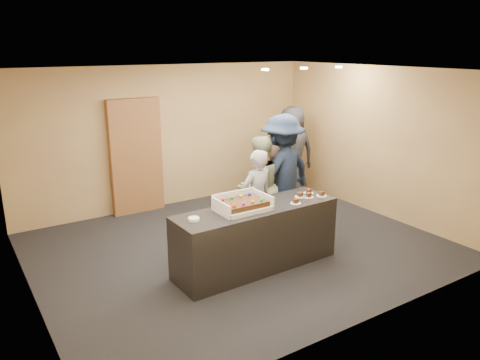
{
  "coord_description": "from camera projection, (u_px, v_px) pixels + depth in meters",
  "views": [
    {
      "loc": [
        -3.65,
        -5.68,
        3.05
      ],
      "look_at": [
        0.0,
        0.0,
        1.09
      ],
      "focal_mm": 35.0,
      "sensor_mm": 36.0,
      "label": 1
    }
  ],
  "objects": [
    {
      "name": "room",
      "position": [
        240.0,
        163.0,
        6.96
      ],
      "size": [
        6.04,
        6.0,
        2.7
      ],
      "color": "black",
      "rests_on": "ground"
    },
    {
      "name": "slice_e",
      "position": [
        322.0,
        195.0,
        6.89
      ],
      "size": [
        0.15,
        0.15,
        0.07
      ],
      "color": "white",
      "rests_on": "serving_counter"
    },
    {
      "name": "person_sage_man",
      "position": [
        259.0,
        187.0,
        7.59
      ],
      "size": [
        0.87,
        0.71,
        1.66
      ],
      "primitive_type": "imported",
      "rotation": [
        0.0,
        0.0,
        3.24
      ],
      "color": "#8FA178",
      "rests_on": "floor"
    },
    {
      "name": "ceiling_spotlights",
      "position": [
        304.0,
        68.0,
        7.82
      ],
      "size": [
        1.72,
        0.12,
        0.03
      ],
      "color": "#FFEAC6",
      "rests_on": "ceiling"
    },
    {
      "name": "plate_stack",
      "position": [
        194.0,
        219.0,
        5.94
      ],
      "size": [
        0.15,
        0.15,
        0.04
      ],
      "primitive_type": "cylinder",
      "color": "white",
      "rests_on": "serving_counter"
    },
    {
      "name": "person_brown_extra",
      "position": [
        278.0,
        166.0,
        8.67
      ],
      "size": [
        1.1,
        0.93,
        1.76
      ],
      "primitive_type": "imported",
      "rotation": [
        0.0,
        0.0,
        3.74
      ],
      "color": "brown",
      "rests_on": "floor"
    },
    {
      "name": "person_server_grey",
      "position": [
        257.0,
        199.0,
        7.16
      ],
      "size": [
        0.61,
        0.44,
        1.55
      ],
      "primitive_type": "imported",
      "rotation": [
        0.0,
        0.0,
        3.27
      ],
      "color": "#949499",
      "rests_on": "floor"
    },
    {
      "name": "person_navy_man",
      "position": [
        282.0,
        173.0,
        7.82
      ],
      "size": [
        1.39,
        0.96,
        1.97
      ],
      "primitive_type": "imported",
      "rotation": [
        0.0,
        0.0,
        3.33
      ],
      "color": "#182238",
      "rests_on": "floor"
    },
    {
      "name": "slice_c",
      "position": [
        308.0,
        196.0,
        6.83
      ],
      "size": [
        0.15,
        0.15,
        0.07
      ],
      "color": "white",
      "rests_on": "serving_counter"
    },
    {
      "name": "slice_d",
      "position": [
        309.0,
        192.0,
        7.02
      ],
      "size": [
        0.15,
        0.15,
        0.07
      ],
      "color": "white",
      "rests_on": "serving_counter"
    },
    {
      "name": "storage_cabinet",
      "position": [
        136.0,
        157.0,
        8.6
      ],
      "size": [
        0.97,
        0.15,
        2.13
      ],
      "primitive_type": "cube",
      "color": "brown",
      "rests_on": "floor"
    },
    {
      "name": "sheet_cake",
      "position": [
        243.0,
        203.0,
        6.29
      ],
      "size": [
        0.6,
        0.42,
        0.12
      ],
      "color": "#381C0C",
      "rests_on": "cake_box"
    },
    {
      "name": "serving_counter",
      "position": [
        256.0,
        237.0,
        6.56
      ],
      "size": [
        2.42,
        0.76,
        0.9
      ],
      "primitive_type": "cube",
      "rotation": [
        0.0,
        0.0,
        0.03
      ],
      "color": "black",
      "rests_on": "floor"
    },
    {
      "name": "slice_a",
      "position": [
        296.0,
        202.0,
        6.57
      ],
      "size": [
        0.15,
        0.15,
        0.07
      ],
      "color": "white",
      "rests_on": "serving_counter"
    },
    {
      "name": "cake_box",
      "position": [
        242.0,
        206.0,
        6.32
      ],
      "size": [
        0.7,
        0.49,
        0.21
      ],
      "color": "white",
      "rests_on": "serving_counter"
    },
    {
      "name": "slice_b",
      "position": [
        300.0,
        195.0,
        6.85
      ],
      "size": [
        0.15,
        0.15,
        0.07
      ],
      "color": "white",
      "rests_on": "serving_counter"
    },
    {
      "name": "person_dark_suit",
      "position": [
        292.0,
        153.0,
        9.37
      ],
      "size": [
        1.07,
        0.86,
        1.9
      ],
      "primitive_type": "imported",
      "rotation": [
        0.0,
        0.0,
        2.84
      ],
      "color": "#232327",
      "rests_on": "floor"
    }
  ]
}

